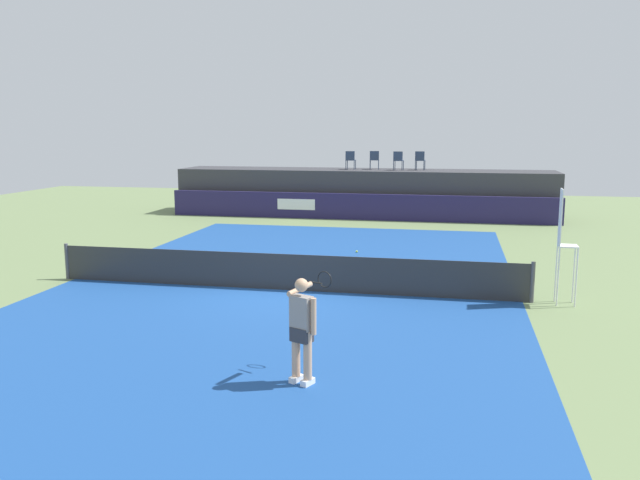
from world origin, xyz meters
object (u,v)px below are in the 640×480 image
at_px(spectator_chair_center, 398,160).
at_px(net_post_far, 532,282).
at_px(tennis_ball, 357,251).
at_px(spectator_chair_right, 420,160).
at_px(net_post_near, 67,261).
at_px(tennis_player, 303,327).
at_px(umpire_chair, 564,239).
at_px(spectator_chair_left, 374,159).
at_px(spectator_chair_far_left, 351,159).

xyz_separation_m(spectator_chair_center, net_post_far, (4.54, -15.16, -2.19)).
bearing_deg(tennis_ball, spectator_chair_right, 81.23).
height_order(net_post_far, tennis_ball, net_post_far).
bearing_deg(tennis_ball, net_post_far, -47.35).
height_order(net_post_near, tennis_player, tennis_player).
distance_m(umpire_chair, net_post_far, 1.26).
distance_m(tennis_player, tennis_ball, 11.56).
distance_m(spectator_chair_center, tennis_ball, 10.02).
distance_m(umpire_chair, net_post_near, 13.09).
bearing_deg(tennis_player, spectator_chair_left, 93.88).
height_order(spectator_chair_left, tennis_ball, spectator_chair_left).
height_order(spectator_chair_center, net_post_far, spectator_chair_center).
height_order(spectator_chair_right, tennis_player, spectator_chair_right).
bearing_deg(tennis_ball, net_post_near, -143.07).
bearing_deg(tennis_player, spectator_chair_right, 88.05).
bearing_deg(spectator_chair_right, spectator_chair_center, -161.67).
height_order(spectator_chair_center, umpire_chair, spectator_chair_center).
bearing_deg(spectator_chair_right, spectator_chair_far_left, -174.29).
bearing_deg(spectator_chair_left, spectator_chair_far_left, -162.24).
bearing_deg(spectator_chair_center, tennis_player, -89.26).
height_order(spectator_chair_right, umpire_chair, spectator_chair_right).
bearing_deg(spectator_chair_far_left, spectator_chair_center, -0.07).
distance_m(net_post_far, tennis_player, 7.37).
bearing_deg(spectator_chair_left, umpire_chair, -67.69).
bearing_deg(tennis_ball, spectator_chair_center, 86.82).
height_order(spectator_chair_left, tennis_player, spectator_chair_left).
xyz_separation_m(spectator_chair_far_left, net_post_near, (-5.57, -15.16, -2.19)).
xyz_separation_m(net_post_far, tennis_ball, (-5.07, 5.51, -0.46)).
distance_m(spectator_chair_center, spectator_chair_right, 1.06).
height_order(spectator_chair_far_left, spectator_chair_right, same).
relative_size(spectator_chair_right, umpire_chair, 0.32).
xyz_separation_m(spectator_chair_far_left, spectator_chair_center, (2.30, -0.00, 0.00)).
bearing_deg(umpire_chair, net_post_far, -179.73).
bearing_deg(net_post_far, umpire_chair, 0.27).
relative_size(spectator_chair_left, tennis_ball, 13.06).
height_order(spectator_chair_center, tennis_ball, spectator_chair_center).
relative_size(spectator_chair_far_left, spectator_chair_left, 1.00).
height_order(umpire_chair, net_post_near, umpire_chair).
xyz_separation_m(spectator_chair_far_left, spectator_chair_right, (3.30, 0.33, 0.00)).
bearing_deg(tennis_ball, umpire_chair, -43.93).
height_order(net_post_near, net_post_far, same).
relative_size(net_post_near, tennis_ball, 14.71).
bearing_deg(spectator_chair_far_left, umpire_chair, -63.75).
xyz_separation_m(spectator_chair_center, tennis_player, (0.27, -21.15, -1.73)).
bearing_deg(tennis_player, spectator_chair_far_left, 96.92).
xyz_separation_m(spectator_chair_far_left, spectator_chair_left, (1.11, 0.36, 0.00)).
relative_size(umpire_chair, net_post_near, 2.76).
bearing_deg(tennis_ball, spectator_chair_far_left, 100.34).
relative_size(net_post_far, tennis_player, 0.56).
bearing_deg(spectator_chair_right, umpire_chair, -74.91).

